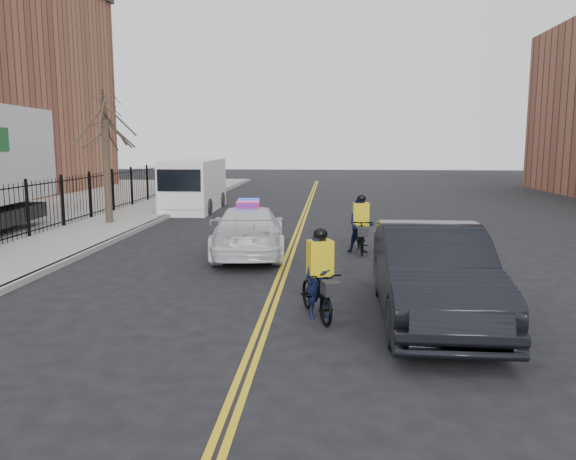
{
  "coord_description": "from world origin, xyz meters",
  "views": [
    {
      "loc": [
        1.18,
        -11.57,
        3.26
      ],
      "look_at": [
        0.22,
        1.09,
        1.3
      ],
      "focal_mm": 35.0,
      "sensor_mm": 36.0,
      "label": 1
    }
  ],
  "objects_px": {
    "cargo_van": "(193,186)",
    "police_cruiser": "(248,231)",
    "dark_sedan": "(432,274)",
    "cyclist_far": "(361,230)",
    "cyclist_near": "(320,286)"
  },
  "relations": [
    {
      "from": "cargo_van",
      "to": "police_cruiser",
      "type": "bearing_deg",
      "value": -69.4
    },
    {
      "from": "police_cruiser",
      "to": "cargo_van",
      "type": "distance_m",
      "value": 11.69
    },
    {
      "from": "police_cruiser",
      "to": "dark_sedan",
      "type": "relative_size",
      "value": 0.98
    },
    {
      "from": "police_cruiser",
      "to": "cyclist_far",
      "type": "height_order",
      "value": "cyclist_far"
    },
    {
      "from": "police_cruiser",
      "to": "cargo_van",
      "type": "height_order",
      "value": "cargo_van"
    },
    {
      "from": "cyclist_near",
      "to": "dark_sedan",
      "type": "bearing_deg",
      "value": -19.66
    },
    {
      "from": "dark_sedan",
      "to": "cargo_van",
      "type": "xyz_separation_m",
      "value": [
        -8.57,
        16.7,
        0.33
      ]
    },
    {
      "from": "dark_sedan",
      "to": "cyclist_near",
      "type": "height_order",
      "value": "dark_sedan"
    },
    {
      "from": "police_cruiser",
      "to": "dark_sedan",
      "type": "bearing_deg",
      "value": 120.0
    },
    {
      "from": "cargo_van",
      "to": "cyclist_near",
      "type": "bearing_deg",
      "value": -69.67
    },
    {
      "from": "cargo_van",
      "to": "cyclist_far",
      "type": "bearing_deg",
      "value": -54.36
    },
    {
      "from": "dark_sedan",
      "to": "cyclist_far",
      "type": "xyz_separation_m",
      "value": [
        -0.97,
        6.47,
        -0.18
      ]
    },
    {
      "from": "cyclist_near",
      "to": "cyclist_far",
      "type": "bearing_deg",
      "value": 61.29
    },
    {
      "from": "police_cruiser",
      "to": "cyclist_far",
      "type": "relative_size",
      "value": 2.94
    },
    {
      "from": "cargo_van",
      "to": "dark_sedan",
      "type": "bearing_deg",
      "value": -63.81
    }
  ]
}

